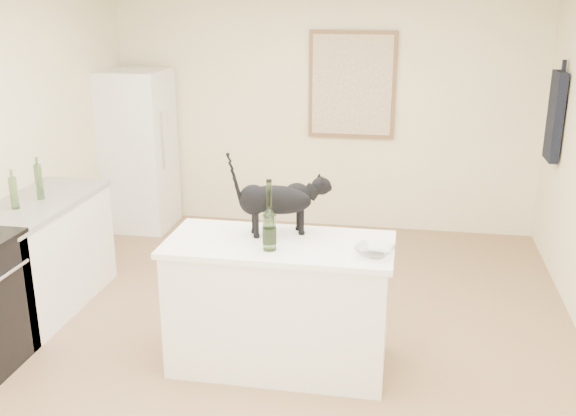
{
  "coord_description": "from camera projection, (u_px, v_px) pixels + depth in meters",
  "views": [
    {
      "loc": [
        0.88,
        -4.17,
        2.45
      ],
      "look_at": [
        0.15,
        -0.15,
        1.12
      ],
      "focal_mm": 41.15,
      "sensor_mm": 36.0,
      "label": 1
    }
  ],
  "objects": [
    {
      "name": "glass_bowl",
      "position": [
        375.0,
        251.0,
        4.09
      ],
      "size": [
        0.3,
        0.3,
        0.06
      ],
      "primitive_type": "imported",
      "rotation": [
        0.0,
        0.0,
        -0.33
      ],
      "color": "white",
      "rests_on": "island_top"
    },
    {
      "name": "floor",
      "position": [
        271.0,
        347.0,
        4.8
      ],
      "size": [
        5.5,
        5.5,
        0.0
      ],
      "primitive_type": "plane",
      "color": "#8E6D4B",
      "rests_on": "ground"
    },
    {
      "name": "island_base",
      "position": [
        279.0,
        307.0,
        4.47
      ],
      "size": [
        1.44,
        0.67,
        0.86
      ],
      "primitive_type": "cube",
      "color": "white",
      "rests_on": "floor"
    },
    {
      "name": "left_cabinets",
      "position": [
        41.0,
        258.0,
        5.28
      ],
      "size": [
        0.6,
        1.4,
        0.86
      ],
      "primitive_type": "cube",
      "color": "white",
      "rests_on": "floor"
    },
    {
      "name": "artwork_frame",
      "position": [
        352.0,
        85.0,
        6.82
      ],
      "size": [
        0.9,
        0.03,
        1.1
      ],
      "primitive_type": "cube",
      "color": "brown",
      "rests_on": "wall_back"
    },
    {
      "name": "wall_back",
      "position": [
        323.0,
        108.0,
        6.98
      ],
      "size": [
        4.5,
        0.0,
        4.5
      ],
      "primitive_type": "plane",
      "rotation": [
        1.57,
        0.0,
        0.0
      ],
      "color": "#F4EBBD",
      "rests_on": "ground"
    },
    {
      "name": "wine_bottle",
      "position": [
        269.0,
        219.0,
        4.13
      ],
      "size": [
        0.12,
        0.12,
        0.41
      ],
      "primitive_type": "cylinder",
      "rotation": [
        0.0,
        0.0,
        0.43
      ],
      "color": "#2E5723",
      "rests_on": "island_top"
    },
    {
      "name": "island_top",
      "position": [
        279.0,
        245.0,
        4.33
      ],
      "size": [
        1.5,
        0.7,
        0.04
      ],
      "primitive_type": "cube",
      "color": "white",
      "rests_on": "island_base"
    },
    {
      "name": "fridge_paper",
      "position": [
        169.0,
        117.0,
        6.98
      ],
      "size": [
        0.01,
        0.13,
        0.17
      ],
      "primitive_type": "cube",
      "rotation": [
        0.0,
        0.0,
        0.05
      ],
      "color": "white",
      "rests_on": "fridge"
    },
    {
      "name": "counter_bottle_cluster",
      "position": [
        28.0,
        187.0,
        5.08
      ],
      "size": [
        0.12,
        0.32,
        0.28
      ],
      "color": "#2C5F20",
      "rests_on": "left_countertop"
    },
    {
      "name": "fridge",
      "position": [
        137.0,
        150.0,
        7.07
      ],
      "size": [
        0.68,
        0.68,
        1.7
      ],
      "primitive_type": "cube",
      "color": "white",
      "rests_on": "floor"
    },
    {
      "name": "hanging_garment",
      "position": [
        555.0,
        117.0,
        5.92
      ],
      "size": [
        0.08,
        0.34,
        0.8
      ],
      "primitive_type": "cube",
      "color": "black",
      "rests_on": "wall_right"
    },
    {
      "name": "black_cat",
      "position": [
        276.0,
        203.0,
        4.4
      ],
      "size": [
        0.64,
        0.41,
        0.43
      ],
      "primitive_type": null,
      "rotation": [
        0.0,
        0.0,
        0.39
      ],
      "color": "black",
      "rests_on": "island_top"
    },
    {
      "name": "left_countertop",
      "position": [
        34.0,
        205.0,
        5.15
      ],
      "size": [
        0.62,
        1.44,
        0.04
      ],
      "primitive_type": "cube",
      "color": "gray",
      "rests_on": "left_cabinets"
    },
    {
      "name": "artwork_canvas",
      "position": [
        352.0,
        85.0,
        6.8
      ],
      "size": [
        0.82,
        0.0,
        1.02
      ],
      "primitive_type": "cube",
      "color": "beige",
      "rests_on": "wall_back"
    }
  ]
}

